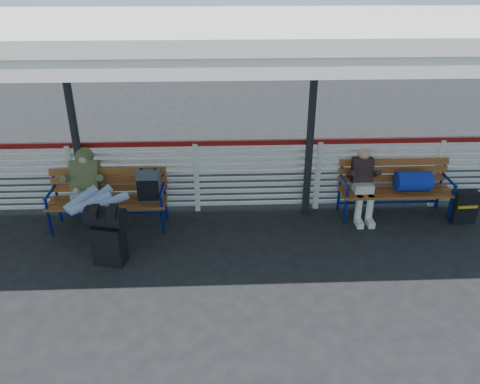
{
  "coord_description": "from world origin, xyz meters",
  "views": [
    {
      "loc": [
        0.41,
        -5.1,
        3.74
      ],
      "look_at": [
        0.67,
        1.0,
        0.77
      ],
      "focal_mm": 35.0,
      "sensor_mm": 36.0,
      "label": 1
    }
  ],
  "objects_px": {
    "companion_person": "(363,184)",
    "suitcase_side": "(464,207)",
    "luggage_stack": "(107,233)",
    "bench_left": "(122,191)",
    "traveler_man": "(91,195)",
    "bench_right": "(403,182)"
  },
  "relations": [
    {
      "from": "bench_right",
      "to": "traveler_man",
      "type": "height_order",
      "value": "traveler_man"
    },
    {
      "from": "bench_left",
      "to": "companion_person",
      "type": "xyz_separation_m",
      "value": [
        3.8,
        0.12,
        -0.01
      ]
    },
    {
      "from": "bench_left",
      "to": "traveler_man",
      "type": "distance_m",
      "value": 0.51
    },
    {
      "from": "suitcase_side",
      "to": "luggage_stack",
      "type": "bearing_deg",
      "value": -173.52
    },
    {
      "from": "luggage_stack",
      "to": "suitcase_side",
      "type": "distance_m",
      "value": 5.5
    },
    {
      "from": "luggage_stack",
      "to": "suitcase_side",
      "type": "relative_size",
      "value": 1.62
    },
    {
      "from": "bench_left",
      "to": "traveler_man",
      "type": "relative_size",
      "value": 1.1
    },
    {
      "from": "luggage_stack",
      "to": "traveler_man",
      "type": "bearing_deg",
      "value": 130.17
    },
    {
      "from": "companion_person",
      "to": "suitcase_side",
      "type": "xyz_separation_m",
      "value": [
        1.6,
        -0.23,
        -0.33
      ]
    },
    {
      "from": "traveler_man",
      "to": "companion_person",
      "type": "height_order",
      "value": "traveler_man"
    },
    {
      "from": "luggage_stack",
      "to": "bench_left",
      "type": "relative_size",
      "value": 0.48
    },
    {
      "from": "bench_right",
      "to": "bench_left",
      "type": "bearing_deg",
      "value": -177.91
    },
    {
      "from": "luggage_stack",
      "to": "companion_person",
      "type": "height_order",
      "value": "companion_person"
    },
    {
      "from": "luggage_stack",
      "to": "bench_right",
      "type": "xyz_separation_m",
      "value": [
        4.48,
        1.19,
        0.12
      ]
    },
    {
      "from": "suitcase_side",
      "to": "traveler_man",
      "type": "bearing_deg",
      "value": 179.16
    },
    {
      "from": "bench_right",
      "to": "companion_person",
      "type": "relative_size",
      "value": 1.57
    },
    {
      "from": "luggage_stack",
      "to": "traveler_man",
      "type": "distance_m",
      "value": 0.81
    },
    {
      "from": "bench_left",
      "to": "bench_right",
      "type": "xyz_separation_m",
      "value": [
        4.46,
        0.16,
        -0.02
      ]
    },
    {
      "from": "bench_right",
      "to": "traveler_man",
      "type": "bearing_deg",
      "value": -174.02
    },
    {
      "from": "companion_person",
      "to": "traveler_man",
      "type": "bearing_deg",
      "value": -173.64
    },
    {
      "from": "bench_right",
      "to": "suitcase_side",
      "type": "xyz_separation_m",
      "value": [
        0.93,
        -0.27,
        -0.32
      ]
    },
    {
      "from": "companion_person",
      "to": "luggage_stack",
      "type": "bearing_deg",
      "value": -163.23
    }
  ]
}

